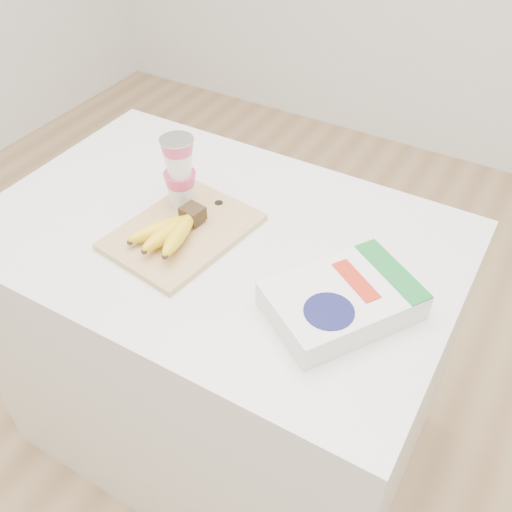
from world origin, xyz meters
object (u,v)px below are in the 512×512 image
(table, at_px, (223,347))
(yogurt_stack, at_px, (179,171))
(cereal_box, at_px, (342,300))
(cutting_board, at_px, (183,232))
(bananas, at_px, (172,230))

(table, xyz_separation_m, yogurt_stack, (-0.11, 0.03, 0.53))
(table, distance_m, cereal_box, 0.57)
(cutting_board, xyz_separation_m, cereal_box, (0.41, -0.04, 0.02))
(bananas, height_order, yogurt_stack, yogurt_stack)
(cutting_board, relative_size, yogurt_stack, 1.81)
(bananas, distance_m, cereal_box, 0.41)
(bananas, relative_size, cereal_box, 0.56)
(cereal_box, bearing_deg, table, -160.42)
(table, relative_size, bananas, 5.79)
(bananas, height_order, cereal_box, bananas)
(yogurt_stack, bearing_deg, table, -14.53)
(table, distance_m, yogurt_stack, 0.54)
(table, relative_size, cutting_board, 3.39)
(table, height_order, cereal_box, cereal_box)
(yogurt_stack, distance_m, cereal_box, 0.48)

